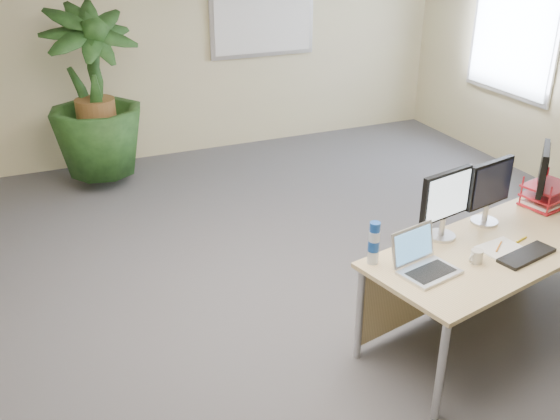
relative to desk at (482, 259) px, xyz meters
name	(u,v)px	position (x,y,z in m)	size (l,w,h in m)	color
floor	(319,342)	(-1.05, 0.29, -0.56)	(8.00, 8.00, 0.00)	#4C4B50
back_wall	(162,40)	(-1.05, 4.29, 0.79)	(7.00, 0.04, 2.70)	beige
whiteboard	(263,15)	(0.15, 4.25, 0.99)	(1.30, 0.04, 0.95)	silver
window	(515,24)	(2.41, 2.59, 0.99)	(0.04, 1.30, 1.55)	silver
desk	(482,259)	(0.00, 0.00, 0.00)	(1.95, 1.14, 0.70)	tan
floor_plant	(97,117)	(-1.94, 3.63, 0.19)	(0.84, 0.84, 1.50)	#153513
monitor_left	(446,200)	(-0.25, 0.15, 0.41)	(0.42, 0.19, 0.47)	#B7B7BC
monitor_right	(490,188)	(0.16, 0.20, 0.41)	(0.41, 0.19, 0.45)	#B7B7BC
monitor_dark	(542,173)	(0.68, 0.26, 0.41)	(0.32, 0.31, 0.46)	#B7B7BC
laptop	(423,261)	(-0.60, -0.15, 0.21)	(0.39, 0.36, 0.24)	silver
keyboard	(527,255)	(0.08, -0.28, 0.16)	(0.42, 0.14, 0.02)	black
coffee_mug	(476,257)	(-0.26, -0.21, 0.19)	(0.11, 0.07, 0.08)	silver
spiral_notebook	(501,249)	(0.00, -0.14, 0.15)	(0.27, 0.21, 0.01)	white
orange_pen	(499,246)	(-0.01, -0.13, 0.16)	(0.01, 0.01, 0.15)	orange
yellow_highlighter	(521,240)	(0.20, -0.10, 0.15)	(0.01, 0.01, 0.11)	gold
water_bottle	(374,244)	(-0.83, 0.04, 0.28)	(0.07, 0.07, 0.27)	silver
letter_tray	(547,197)	(0.75, 0.25, 0.22)	(0.38, 0.32, 0.16)	#A6141F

